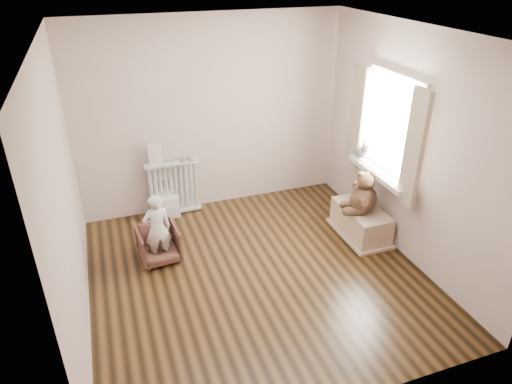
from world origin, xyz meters
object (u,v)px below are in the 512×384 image
object	(u,v)px
armchair	(159,244)
plush_cat	(362,151)
toy_vanity	(165,197)
radiator	(174,188)
toy_bench	(361,221)
teddy_bear	(364,191)
child	(157,229)

from	to	relation	value
armchair	plush_cat	size ratio (longest dim) A/B	1.68
toy_vanity	armchair	xyz separation A→B (m)	(-0.25, -1.00, -0.06)
radiator	toy_bench	world-z (taller)	radiator
teddy_bear	plush_cat	distance (m)	0.57
armchair	child	size ratio (longest dim) A/B	0.54
toy_vanity	armchair	size ratio (longest dim) A/B	1.15
toy_vanity	teddy_bear	size ratio (longest dim) A/B	0.99
armchair	radiator	bearing A→B (deg)	64.96
armchair	teddy_bear	size ratio (longest dim) A/B	0.86
teddy_bear	plush_cat	world-z (taller)	plush_cat
armchair	plush_cat	world-z (taller)	plush_cat
teddy_bear	plush_cat	bearing A→B (deg)	84.57
armchair	child	distance (m)	0.24
toy_vanity	plush_cat	size ratio (longest dim) A/B	1.93
toy_vanity	teddy_bear	xyz separation A→B (m)	(2.21, -1.38, 0.40)
child	teddy_bear	xyz separation A→B (m)	(2.46, -0.33, 0.22)
radiator	plush_cat	world-z (taller)	plush_cat
plush_cat	toy_vanity	bearing A→B (deg)	134.96
toy_bench	armchair	bearing A→B (deg)	172.74
radiator	plush_cat	xyz separation A→B (m)	(2.26, -0.98, 0.61)
teddy_bear	armchair	bearing A→B (deg)	-171.20
toy_vanity	armchair	bearing A→B (deg)	-104.00
child	toy_bench	xyz separation A→B (m)	(2.50, -0.27, -0.25)
toy_vanity	teddy_bear	bearing A→B (deg)	-32.02
toy_vanity	radiator	bearing A→B (deg)	12.86
radiator	child	xyz separation A→B (m)	(-0.38, -1.08, 0.06)
radiator	teddy_bear	bearing A→B (deg)	-34.19
toy_vanity	armchair	world-z (taller)	toy_vanity
child	plush_cat	distance (m)	2.70
radiator	toy_bench	xyz separation A→B (m)	(2.12, -1.35, -0.19)
toy_bench	teddy_bear	world-z (taller)	teddy_bear
toy_bench	teddy_bear	bearing A→B (deg)	-124.16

